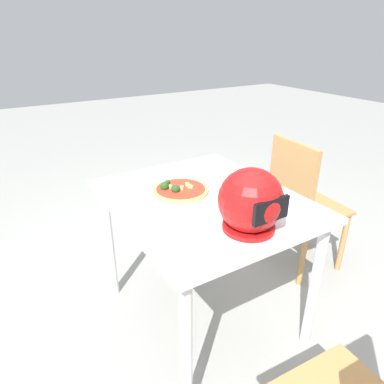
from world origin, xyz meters
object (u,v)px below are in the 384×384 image
(dining_table, at_px, (203,215))
(motorcycle_helmet, at_px, (251,202))
(pizza, at_px, (180,190))
(chair_side, at_px, (300,200))

(dining_table, height_order, motorcycle_helmet, motorcycle_helmet)
(pizza, distance_m, chair_side, 0.90)
(pizza, distance_m, motorcycle_helmet, 0.45)
(dining_table, relative_size, motorcycle_helmet, 3.84)
(dining_table, relative_size, chair_side, 1.11)
(pizza, height_order, motorcycle_helmet, motorcycle_helmet)
(pizza, bearing_deg, motorcycle_helmet, 100.18)
(pizza, xyz_separation_m, motorcycle_helmet, (-0.08, 0.43, 0.10))
(motorcycle_helmet, bearing_deg, chair_side, -152.51)
(motorcycle_helmet, relative_size, chair_side, 0.29)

